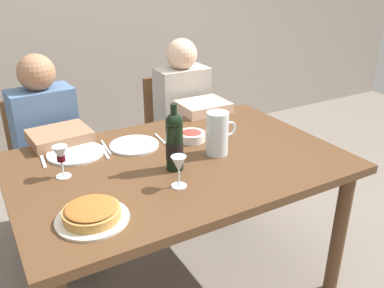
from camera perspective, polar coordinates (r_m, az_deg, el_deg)
The scene contains 18 objects.
ground_plane at distance 2.33m, azimuth -1.58°, elevation -19.22°, with size 8.00×8.00×0.00m, color slate.
dining_table at distance 1.93m, azimuth -1.80°, elevation -4.62°, with size 1.50×1.00×0.76m.
wine_bottle at distance 1.75m, azimuth -2.48°, elevation 0.31°, with size 0.08×0.08×0.30m.
water_pitcher at distance 1.91m, azimuth 3.58°, elevation 1.16°, with size 0.16×0.10×0.21m.
baked_tart at distance 1.49m, azimuth -13.84°, elevation -9.41°, with size 0.26×0.26×0.06m.
salad_bowl at distance 2.08m, azimuth -0.07°, elevation 1.18°, with size 0.14×0.14×0.05m.
wine_glass_left_diner at distance 1.78m, azimuth -17.89°, elevation -1.58°, with size 0.06×0.06×0.14m.
wine_glass_right_diner at distance 1.62m, azimuth -1.87°, elevation -3.03°, with size 0.06×0.06×0.13m.
dinner_plate_left_setting at distance 2.04m, azimuth -8.09°, elevation -0.16°, with size 0.24×0.24×0.01m, color silver.
dinner_plate_right_setting at distance 2.01m, azimuth -15.99°, elevation -1.23°, with size 0.26×0.26×0.01m, color silver.
fork_left_setting at distance 2.00m, azimuth -12.06°, elevation -1.13°, with size 0.16×0.01×0.01m, color silver.
knife_left_setting at distance 2.09m, azimuth -4.30°, elevation 0.58°, with size 0.18×0.01×0.01m, color silver.
knife_right_setting at distance 2.05m, azimuth -11.95°, elevation -0.45°, with size 0.18×0.01×0.01m, color silver.
spoon_right_setting at distance 1.99m, azimuth -20.13°, elevation -2.21°, with size 0.16×0.01×0.01m, color silver.
chair_left at distance 2.64m, azimuth -19.80°, elevation -2.04°, with size 0.43×0.43×0.87m.
diner_left at distance 2.38m, azimuth -18.70°, elevation -1.56°, with size 0.36×0.52×1.16m.
chair_right at distance 2.93m, azimuth -2.46°, elevation 2.01°, with size 0.41×0.41×0.87m.
diner_right at distance 2.69m, azimuth -0.23°, elevation 2.73°, with size 0.34×0.50×1.16m.
Camera 1 is at (-0.79, -1.50, 1.59)m, focal length 38.11 mm.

